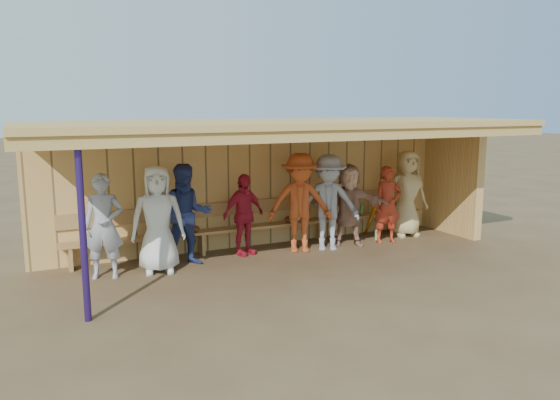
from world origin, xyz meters
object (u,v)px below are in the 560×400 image
object	(u,v)px
player_e	(328,203)
player_h	(407,193)
player_f	(349,205)
bench	(263,220)
player_a	(104,226)
player_g	(388,205)
player_d	(244,215)
player_extra	(300,203)
player_b	(158,219)
player_c	(187,215)

from	to	relation	value
player_e	player_h	bearing A→B (deg)	31.14
player_f	bench	bearing A→B (deg)	-177.88
player_a	player_f	bearing A→B (deg)	18.67
player_f	player_g	distance (m)	0.83
player_d	bench	size ratio (longest dim) A/B	0.20
player_a	player_extra	xyz separation A→B (m)	(3.59, 0.09, 0.09)
player_h	player_b	bearing A→B (deg)	-167.80
player_b	player_g	size ratio (longest dim) A/B	1.15
player_b	player_a	bearing A→B (deg)	-173.02
player_d	player_f	bearing A→B (deg)	-22.37
player_e	player_f	size ratio (longest dim) A/B	1.13
player_c	player_extra	distance (m)	2.18
player_h	bench	bearing A→B (deg)	179.90
player_c	player_d	size ratio (longest dim) A/B	1.17
player_a	player_g	distance (m)	5.51
player_c	player_g	size ratio (longest dim) A/B	1.14
player_h	player_f	bearing A→B (deg)	-165.40
player_extra	player_g	bearing A→B (deg)	15.04
player_f	player_g	xyz separation A→B (m)	(0.82, -0.16, -0.03)
player_e	player_h	size ratio (longest dim) A/B	1.01
player_c	player_e	bearing A→B (deg)	3.99
player_extra	player_d	bearing A→B (deg)	-173.71
player_a	player_c	size ratio (longest dim) A/B	0.96
player_b	player_extra	size ratio (longest dim) A/B	0.95
player_c	player_f	world-z (taller)	player_c
player_f	player_h	world-z (taller)	player_h
player_b	player_h	size ratio (longest dim) A/B	0.98
player_c	player_f	distance (m)	3.28
player_e	player_b	bearing A→B (deg)	-155.72
player_c	player_b	bearing A→B (deg)	-153.67
player_d	player_b	bearing A→B (deg)	177.38
player_e	player_extra	xyz separation A→B (m)	(-0.55, 0.12, 0.02)
player_b	player_d	bearing A→B (deg)	23.91
player_c	bench	bearing A→B (deg)	27.00
player_e	player_f	bearing A→B (deg)	36.05
player_c	player_h	world-z (taller)	player_h
player_c	player_g	bearing A→B (deg)	4.55
player_e	player_h	xyz separation A→B (m)	(2.09, 0.27, -0.01)
player_b	player_d	size ratio (longest dim) A/B	1.18
player_g	player_f	bearing A→B (deg)	-179.04
player_a	bench	distance (m)	3.22
player_f	bench	world-z (taller)	player_f
player_f	player_extra	size ratio (longest dim) A/B	0.87
player_f	bench	distance (m)	1.73
player_b	player_h	xyz separation A→B (m)	(5.38, 0.29, 0.02)
player_e	bench	size ratio (longest dim) A/B	0.24
player_f	player_e	bearing A→B (deg)	-143.12
player_g	player_c	bearing A→B (deg)	-170.76
player_extra	bench	bearing A→B (deg)	145.51
player_g	bench	bearing A→B (deg)	173.29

